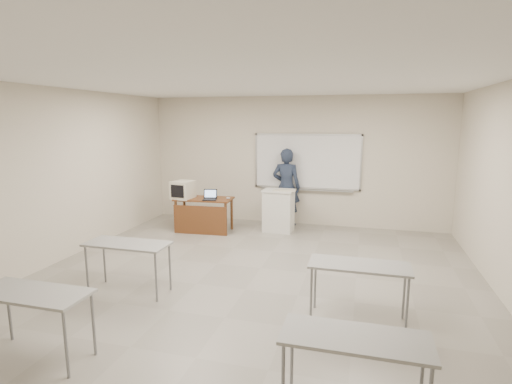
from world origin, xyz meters
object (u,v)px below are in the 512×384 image
(mouse, at_px, (228,198))
(presenter, at_px, (286,187))
(podium, at_px, (279,210))
(laptop, at_px, (210,197))
(keyboard, at_px, (284,190))
(whiteboard, at_px, (307,162))
(crt_monitor, at_px, (183,190))
(instructor_desk, at_px, (202,209))

(mouse, bearing_deg, presenter, 58.69)
(podium, distance_m, presenter, 0.74)
(laptop, height_order, keyboard, same)
(whiteboard, distance_m, crt_monitor, 2.90)
(mouse, bearing_deg, instructor_desk, -146.71)
(whiteboard, distance_m, mouse, 2.05)
(laptop, bearing_deg, keyboard, 2.06)
(podium, bearing_deg, presenter, 88.34)
(podium, relative_size, mouse, 9.83)
(crt_monitor, bearing_deg, whiteboard, 34.43)
(keyboard, bearing_deg, instructor_desk, -173.77)
(instructor_desk, height_order, mouse, mouse)
(crt_monitor, height_order, presenter, presenter)
(whiteboard, xyz_separation_m, crt_monitor, (-2.53, -1.32, -0.54))
(crt_monitor, bearing_deg, laptop, 6.72)
(podium, relative_size, laptop, 3.22)
(whiteboard, bearing_deg, instructor_desk, -148.27)
(presenter, bearing_deg, whiteboard, -157.37)
(crt_monitor, relative_size, mouse, 4.91)
(laptop, xyz_separation_m, presenter, (1.44, 1.15, 0.10))
(podium, height_order, crt_monitor, crt_monitor)
(instructor_desk, relative_size, presenter, 0.69)
(instructor_desk, bearing_deg, laptop, -9.31)
(instructor_desk, relative_size, keyboard, 2.61)
(mouse, xyz_separation_m, keyboard, (1.20, 0.25, 0.18))
(whiteboard, distance_m, podium, 1.36)
(crt_monitor, bearing_deg, instructor_desk, 9.16)
(crt_monitor, relative_size, keyboard, 0.98)
(presenter, bearing_deg, crt_monitor, 30.91)
(whiteboard, xyz_separation_m, podium, (-0.50, -0.77, -1.01))
(whiteboard, bearing_deg, keyboard, -111.51)
(instructor_desk, xyz_separation_m, mouse, (0.55, 0.16, 0.25))
(podium, bearing_deg, whiteboard, 60.10)
(whiteboard, height_order, presenter, whiteboard)
(whiteboard, bearing_deg, podium, -123.07)
(podium, height_order, presenter, presenter)
(whiteboard, relative_size, mouse, 25.97)
(crt_monitor, relative_size, laptop, 1.61)
(whiteboard, bearing_deg, crt_monitor, -152.56)
(keyboard, height_order, presenter, presenter)
(keyboard, bearing_deg, laptop, -171.39)
(mouse, height_order, keyboard, keyboard)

